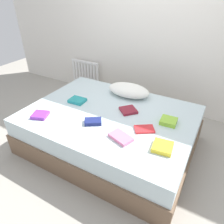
% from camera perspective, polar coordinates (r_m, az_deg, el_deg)
% --- Properties ---
extents(ground_plane, '(8.00, 8.00, 0.00)m').
position_cam_1_polar(ground_plane, '(2.77, -0.52, -8.95)').
color(ground_plane, '#9E998E').
extents(back_wall, '(6.00, 0.10, 2.80)m').
position_cam_1_polar(back_wall, '(3.35, 12.10, 24.30)').
color(back_wall, silver).
rests_on(back_wall, ground).
extents(bed, '(2.00, 1.50, 0.50)m').
position_cam_1_polar(bed, '(2.61, -0.54, -4.85)').
color(bed, brown).
rests_on(bed, ground).
extents(radiator, '(0.59, 0.04, 0.49)m').
position_cam_1_polar(radiator, '(4.05, -7.36, 10.52)').
color(radiator, white).
rests_on(radiator, ground).
extents(pillow, '(0.58, 0.34, 0.16)m').
position_cam_1_polar(pillow, '(2.83, 4.66, 6.03)').
color(pillow, white).
rests_on(pillow, bed).
extents(textbook_teal, '(0.21, 0.17, 0.04)m').
position_cam_1_polar(textbook_teal, '(2.72, -9.59, 3.17)').
color(textbook_teal, teal).
rests_on(textbook_teal, bed).
extents(textbook_pink, '(0.27, 0.21, 0.04)m').
position_cam_1_polar(textbook_pink, '(2.06, 2.45, -6.99)').
color(textbook_pink, pink).
rests_on(textbook_pink, bed).
extents(textbook_purple, '(0.22, 0.21, 0.04)m').
position_cam_1_polar(textbook_purple, '(2.53, -19.25, -0.77)').
color(textbook_purple, purple).
rests_on(textbook_purple, bed).
extents(textbook_red, '(0.24, 0.23, 0.02)m').
position_cam_1_polar(textbook_red, '(2.20, 8.94, -4.70)').
color(textbook_red, red).
rests_on(textbook_red, bed).
extents(textbook_maroon, '(0.26, 0.26, 0.03)m').
position_cam_1_polar(textbook_maroon, '(2.49, 4.53, 0.48)').
color(textbook_maroon, maroon).
rests_on(textbook_maroon, bed).
extents(textbook_navy, '(0.22, 0.20, 0.04)m').
position_cam_1_polar(textbook_navy, '(2.28, -5.27, -2.63)').
color(textbook_navy, navy).
rests_on(textbook_navy, bed).
extents(textbook_yellow, '(0.20, 0.20, 0.05)m').
position_cam_1_polar(textbook_yellow, '(2.00, 13.87, -9.37)').
color(textbook_yellow, yellow).
rests_on(textbook_yellow, bed).
extents(textbook_lime, '(0.18, 0.18, 0.05)m').
position_cam_1_polar(textbook_lime, '(2.36, 15.40, -2.46)').
color(textbook_lime, '#8CC638').
rests_on(textbook_lime, bed).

